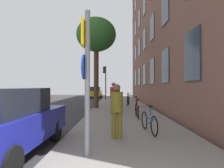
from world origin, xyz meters
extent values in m
plane|color=#332D28|center=(-2.40, 15.00, 0.00)|extent=(41.80, 41.80, 0.00)
cube|color=#2D2D30|center=(-4.50, 15.00, 0.01)|extent=(7.00, 38.00, 0.01)
cube|color=gray|center=(1.10, 15.00, 0.06)|extent=(4.20, 38.00, 0.12)
cube|color=brown|center=(3.70, 14.50, 8.78)|extent=(0.50, 27.00, 17.55)
cube|color=#2D3847|center=(3.42, 5.57, 2.82)|extent=(0.06, 1.37, 1.88)
cube|color=#2D3847|center=(3.42, 9.14, 2.82)|extent=(0.06, 1.37, 1.88)
cube|color=#2D3847|center=(3.42, 12.71, 2.82)|extent=(0.06, 1.37, 1.88)
cube|color=#2D3847|center=(3.42, 16.29, 2.82)|extent=(0.06, 1.37, 1.88)
cube|color=#2D3847|center=(3.42, 19.86, 2.82)|extent=(0.06, 1.37, 1.88)
cube|color=#2D3847|center=(3.42, 23.43, 2.82)|extent=(0.06, 1.37, 1.88)
cube|color=#2D3847|center=(3.42, 27.00, 2.82)|extent=(0.06, 1.37, 1.88)
cube|color=#2D3847|center=(3.42, 9.14, 6.13)|extent=(0.06, 1.37, 1.88)
cube|color=#2D3847|center=(3.42, 12.71, 6.13)|extent=(0.06, 1.37, 1.88)
cube|color=#2D3847|center=(3.42, 16.29, 6.13)|extent=(0.06, 1.37, 1.88)
cube|color=#2D3847|center=(3.42, 19.86, 6.13)|extent=(0.06, 1.37, 1.88)
cube|color=#2D3847|center=(3.42, 23.43, 6.13)|extent=(0.06, 1.37, 1.88)
cube|color=#2D3847|center=(3.42, 27.00, 6.13)|extent=(0.06, 1.37, 1.88)
cube|color=#2D3847|center=(3.42, 16.29, 9.44)|extent=(0.06, 1.37, 1.88)
cube|color=#2D3847|center=(3.42, 19.86, 9.44)|extent=(0.06, 1.37, 1.88)
cube|color=#2D3847|center=(3.42, 23.43, 9.44)|extent=(0.06, 1.37, 1.88)
cube|color=#2D3847|center=(3.42, 27.00, 9.44)|extent=(0.06, 1.37, 1.88)
cube|color=#2D3847|center=(3.42, 23.43, 12.75)|extent=(0.06, 1.37, 1.88)
cube|color=#2D3847|center=(3.42, 27.00, 12.75)|extent=(0.06, 1.37, 1.88)
cylinder|color=gray|center=(-0.06, 2.87, 1.76)|extent=(0.12, 0.12, 3.27)
cube|color=yellow|center=(-0.14, 2.87, 2.86)|extent=(0.03, 0.60, 0.60)
cylinder|color=#14339E|center=(-0.14, 2.87, 2.11)|extent=(0.03, 0.56, 0.56)
cylinder|color=black|center=(-0.47, 20.85, 2.11)|extent=(0.12, 0.12, 3.98)
cube|color=black|center=(-0.65, 20.85, 3.65)|extent=(0.20, 0.24, 0.80)
sphere|color=red|center=(-0.76, 20.85, 3.91)|extent=(0.16, 0.16, 0.16)
sphere|color=#523707|center=(-0.76, 20.85, 3.65)|extent=(0.16, 0.16, 0.16)
sphere|color=#083E11|center=(-0.76, 20.85, 3.39)|extent=(0.16, 0.16, 0.16)
cylinder|color=#4C3823|center=(-0.77, 12.20, 2.35)|extent=(0.36, 0.36, 4.47)
ellipsoid|color=#2D6628|center=(-0.77, 12.20, 5.45)|extent=(2.88, 2.88, 2.45)
torus|color=black|center=(1.65, 5.52, 0.44)|extent=(0.12, 0.64, 0.64)
torus|color=black|center=(1.78, 4.48, 0.44)|extent=(0.12, 0.64, 0.64)
cylinder|color=#194C99|center=(1.72, 5.00, 0.61)|extent=(0.16, 0.89, 0.04)
cylinder|color=#194C99|center=(1.75, 4.74, 0.53)|extent=(0.11, 0.54, 0.29)
cylinder|color=#194C99|center=(1.74, 4.84, 0.86)|extent=(0.04, 0.04, 0.28)
cube|color=black|center=(1.74, 4.84, 1.02)|extent=(0.10, 0.24, 0.06)
cylinder|color=#4C4C4C|center=(1.65, 5.52, 0.94)|extent=(0.42, 0.08, 0.03)
torus|color=black|center=(1.69, 8.50, 0.44)|extent=(0.05, 0.65, 0.65)
torus|color=black|center=(1.67, 7.50, 0.44)|extent=(0.05, 0.65, 0.65)
cylinder|color=#B21E1E|center=(1.68, 8.00, 0.62)|extent=(0.06, 0.84, 0.04)
cylinder|color=#B21E1E|center=(1.68, 7.75, 0.54)|extent=(0.05, 0.51, 0.28)
cylinder|color=#B21E1E|center=(1.68, 7.85, 0.87)|extent=(0.04, 0.04, 0.28)
cube|color=black|center=(1.68, 7.85, 1.03)|extent=(0.10, 0.24, 0.06)
cylinder|color=#4C4C4C|center=(1.69, 8.50, 0.95)|extent=(0.42, 0.04, 0.03)
torus|color=black|center=(2.08, 11.50, 0.43)|extent=(0.13, 0.62, 0.62)
torus|color=black|center=(1.93, 10.50, 0.43)|extent=(0.13, 0.62, 0.62)
cylinder|color=#194C99|center=(2.00, 11.00, 0.60)|extent=(0.17, 0.86, 0.04)
cylinder|color=#194C99|center=(1.97, 10.75, 0.52)|extent=(0.12, 0.52, 0.28)
cylinder|color=#194C99|center=(1.98, 10.85, 0.84)|extent=(0.04, 0.04, 0.28)
cube|color=black|center=(1.98, 10.85, 1.00)|extent=(0.10, 0.24, 0.06)
cylinder|color=#4C4C4C|center=(2.08, 11.50, 0.92)|extent=(0.42, 0.09, 0.03)
torus|color=black|center=(1.78, 14.48, 0.43)|extent=(0.14, 0.63, 0.63)
torus|color=black|center=(1.62, 13.52, 0.43)|extent=(0.14, 0.63, 0.63)
cylinder|color=#267233|center=(1.70, 14.00, 0.61)|extent=(0.18, 0.82, 0.04)
cylinder|color=#267233|center=(1.66, 13.76, 0.53)|extent=(0.13, 0.50, 0.27)
cylinder|color=#267233|center=(1.67, 13.86, 0.85)|extent=(0.04, 0.04, 0.28)
cube|color=black|center=(1.67, 13.86, 1.01)|extent=(0.10, 0.24, 0.06)
cylinder|color=#4C4C4C|center=(1.78, 14.48, 0.93)|extent=(0.42, 0.10, 0.03)
torus|color=black|center=(2.03, 17.52, 0.45)|extent=(0.18, 0.65, 0.66)
torus|color=black|center=(1.80, 16.48, 0.45)|extent=(0.18, 0.65, 0.66)
cylinder|color=black|center=(1.91, 17.00, 0.63)|extent=(0.23, 0.90, 0.04)
cylinder|color=black|center=(1.86, 16.74, 0.55)|extent=(0.16, 0.55, 0.30)
cylinder|color=black|center=(1.88, 16.84, 0.88)|extent=(0.04, 0.04, 0.28)
cube|color=black|center=(1.88, 16.84, 1.04)|extent=(0.10, 0.24, 0.06)
cylinder|color=#4C4C4C|center=(2.03, 17.52, 0.96)|extent=(0.42, 0.12, 0.03)
cylinder|color=olive|center=(0.53, 4.25, 0.52)|extent=(0.15, 0.15, 0.79)
cylinder|color=olive|center=(0.71, 4.25, 0.52)|extent=(0.15, 0.15, 0.79)
cylinder|color=olive|center=(0.62, 4.25, 1.21)|extent=(0.44, 0.44, 0.59)
sphere|color=brown|center=(0.62, 4.25, 1.63)|extent=(0.21, 0.21, 0.21)
cylinder|color=olive|center=(0.41, 9.27, 0.55)|extent=(0.16, 0.16, 0.87)
cylinder|color=olive|center=(0.61, 9.27, 0.55)|extent=(0.16, 0.16, 0.87)
cylinder|color=maroon|center=(0.51, 9.27, 1.31)|extent=(0.47, 0.47, 0.65)
sphere|color=brown|center=(0.51, 9.27, 1.78)|extent=(0.24, 0.24, 0.24)
cylinder|color=olive|center=(0.71, 12.74, 0.51)|extent=(0.15, 0.15, 0.78)
cylinder|color=olive|center=(0.88, 12.74, 0.51)|extent=(0.15, 0.15, 0.78)
cylinder|color=navy|center=(0.80, 12.74, 1.20)|extent=(0.51, 0.51, 0.59)
sphere|color=brown|center=(0.80, 12.74, 1.62)|extent=(0.21, 0.21, 0.21)
cube|color=navy|center=(-2.06, 3.12, 0.68)|extent=(1.86, 3.97, 0.70)
cube|color=#1E232D|center=(-2.06, 2.92, 1.33)|extent=(1.54, 2.23, 0.60)
cylinder|color=black|center=(-2.86, 4.37, 0.33)|extent=(0.22, 0.64, 0.64)
cylinder|color=black|center=(-1.26, 4.37, 0.33)|extent=(0.22, 0.64, 0.64)
cylinder|color=black|center=(-1.26, 1.86, 0.33)|extent=(0.22, 0.64, 0.64)
cube|color=orange|center=(-2.28, 26.31, 0.68)|extent=(1.83, 4.24, 0.70)
cube|color=#1E232D|center=(-2.28, 26.10, 1.33)|extent=(1.53, 2.38, 0.60)
cylinder|color=black|center=(-3.10, 27.66, 0.33)|extent=(0.22, 0.64, 0.64)
cylinder|color=black|center=(-1.45, 27.66, 0.33)|extent=(0.22, 0.64, 0.64)
cylinder|color=black|center=(-3.10, 24.96, 0.33)|extent=(0.22, 0.64, 0.64)
cylinder|color=black|center=(-1.45, 24.96, 0.33)|extent=(0.22, 0.64, 0.64)
camera|label=1|loc=(0.54, -1.33, 1.67)|focal=29.89mm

